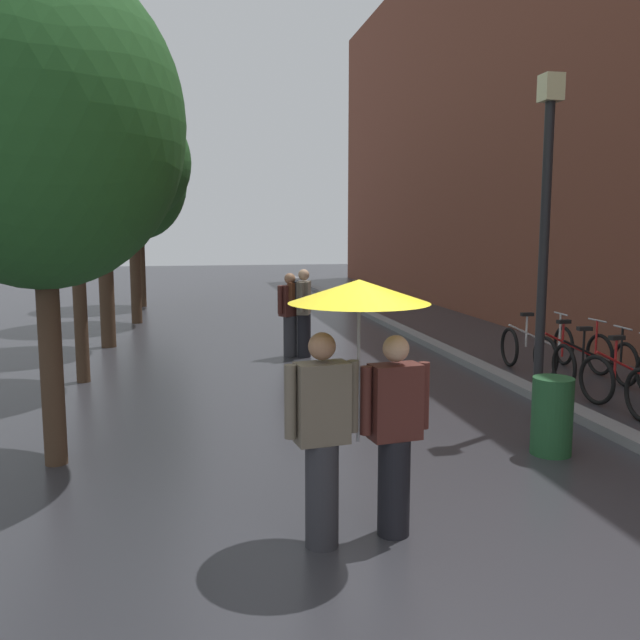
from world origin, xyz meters
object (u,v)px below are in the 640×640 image
Objects in this scene: pedestrian_walking_far at (303,311)px; street_tree_3 at (131,163)px; couple_under_umbrella at (359,371)px; litter_bin at (552,416)px; parked_bicycle_4 at (537,345)px; pedestrian_walking_midground at (291,312)px; street_lamp_post at (545,224)px; street_tree_4 at (138,180)px; parked_bicycle_2 at (595,364)px; street_tree_2 at (100,134)px; street_tree_1 at (70,97)px; street_tree_0 at (38,124)px; parked_bicycle_3 at (573,354)px; parked_bicycle_1 at (626,375)px.

street_tree_3 is at bearing 122.77° from pedestrian_walking_far.
couple_under_umbrella is 2.43× the size of litter_bin.
pedestrian_walking_midground reaches higher than parked_bicycle_4.
street_lamp_post is at bearing -118.53° from parked_bicycle_4.
litter_bin is (5.28, -15.17, -3.47)m from street_tree_4.
parked_bicycle_2 is at bearing -39.24° from pedestrian_walking_midground.
street_lamp_post is at bearing -60.93° from street_tree_3.
street_tree_4 is (0.22, 7.30, -0.40)m from street_tree_2.
pedestrian_walking_far is (-1.72, 6.02, 0.47)m from litter_bin.
street_lamp_post is 5.74m from pedestrian_walking_midground.
street_tree_1 reaches higher than litter_bin.
litter_bin is (-0.49, -1.20, -2.08)m from street_lamp_post.
parked_bicycle_2 is (7.44, -8.70, -3.69)m from street_tree_3.
street_tree_0 is 3.05× the size of pedestrian_walking_far.
street_tree_1 is at bearing 171.67° from parked_bicycle_3.
parked_bicycle_2 is 5.22m from pedestrian_walking_far.
street_tree_3 is 5.02× the size of parked_bicycle_4.
parked_bicycle_4 is (7.41, -6.97, -3.69)m from street_tree_3.
parked_bicycle_3 is at bearing 84.70° from parked_bicycle_1.
parked_bicycle_4 is at bearing 90.96° from parked_bicycle_2.
street_tree_2 is 9.83m from parked_bicycle_3.
pedestrian_walking_far reaches higher than parked_bicycle_4.
street_tree_4 is at bearing 88.27° from street_tree_2.
street_tree_3 is (0.32, 3.52, -0.24)m from street_tree_2.
street_tree_3 is at bearing 133.57° from parked_bicycle_3.
pedestrian_walking_far is at bearing 56.43° from street_tree_0.
pedestrian_walking_midground is at bearing 116.30° from street_lamp_post.
street_tree_3 is at bearing 86.97° from street_tree_1.
street_tree_1 reaches higher than street_tree_2.
street_tree_2 reaches higher than parked_bicycle_1.
parked_bicycle_2 is 0.69× the size of pedestrian_walking_midground.
street_tree_2 is 9.14m from street_lamp_post.
street_lamp_post is 5.03× the size of litter_bin.
street_tree_2 reaches higher than pedestrian_walking_far.
pedestrian_walking_far is at bearing 157.92° from parked_bicycle_4.
pedestrian_walking_far is at bearing -68.78° from street_tree_4.
couple_under_umbrella is (-4.94, -5.05, 0.99)m from parked_bicycle_3.
street_tree_3 is 11.55m from parked_bicycle_3.
street_tree_4 is at bearing 124.92° from parked_bicycle_4.
couple_under_umbrella reaches higher than parked_bicycle_2.
litter_bin is (-2.26, -2.69, 0.05)m from parked_bicycle_2.
parked_bicycle_2 is at bearing -58.87° from street_tree_4.
street_tree_2 is 1.38× the size of street_lamp_post.
pedestrian_walking_far is (3.46, -5.37, -3.17)m from street_tree_3.
street_tree_4 is at bearing 99.15° from couple_under_umbrella.
street_lamp_post reaches higher than parked_bicycle_3.
parked_bicycle_1 is (7.39, -9.53, -3.69)m from street_tree_3.
couple_under_umbrella is 7.76m from pedestrian_walking_midground.
litter_bin is at bearing -55.06° from street_tree_2.
street_tree_0 is 6.88m from pedestrian_walking_far.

